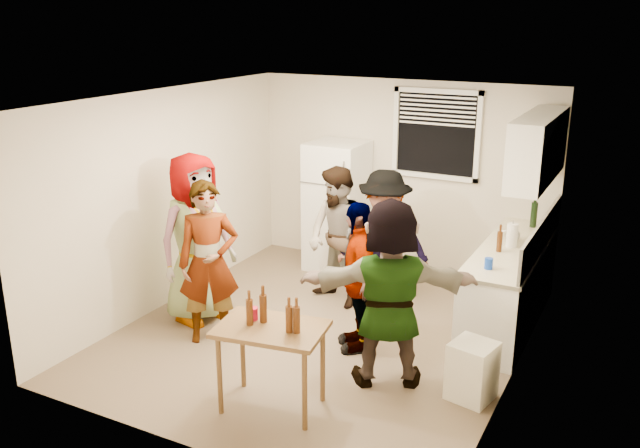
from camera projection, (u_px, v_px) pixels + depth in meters
The scene contains 23 objects.
room at pixel (322, 333), 7.26m from camera, with size 4.00×4.50×2.50m, color beige, non-canonical shape.
window at pixel (436, 134), 8.38m from camera, with size 1.12×0.10×1.06m, color white, non-canonical shape.
refrigerator at pixel (337, 206), 8.93m from camera, with size 0.70×0.70×1.70m, color white.
counter_lower at pixel (509, 288), 7.36m from camera, with size 0.60×2.20×0.86m, color white.
countertop at pixel (513, 249), 7.22m from camera, with size 0.64×2.22×0.04m, color beige.
backsplash at pixel (542, 235), 7.04m from camera, with size 0.03×2.20×0.36m, color #B1ACA3.
upper_cabinets at pixel (538, 148), 7.02m from camera, with size 0.34×1.60×0.70m, color white.
kettle at pixel (512, 241), 7.41m from camera, with size 0.21×0.18×0.18m, color silver, non-canonical shape.
paper_towel at pixel (511, 246), 7.24m from camera, with size 0.12×0.12×0.25m, color white.
wine_bottle at pixel (533, 227), 7.90m from camera, with size 0.08×0.08×0.30m, color black.
beer_bottle_counter at pixel (499, 251), 7.08m from camera, with size 0.06×0.06×0.22m, color #47230C.
blue_cup at pixel (488, 269), 6.61m from camera, with size 0.08×0.08×0.11m, color #113AB5.
picture_frame at pixel (546, 225), 7.69m from camera, with size 0.02×0.20×0.17m, color gold.
trash_bin at pixel (472, 372), 5.98m from camera, with size 0.36×0.36×0.53m, color white.
serving_table at pixel (273, 406), 5.92m from camera, with size 0.91×0.60×0.77m, color brown, non-canonical shape.
beer_bottle_table at pixel (264, 322), 5.78m from camera, with size 0.06×0.06×0.25m, color #47230C.
red_cup at pixel (253, 320), 5.82m from camera, with size 0.08×0.08×0.11m, color red.
guest_grey at pixel (200, 317), 7.65m from camera, with size 0.92×1.89×0.60m, color gray.
guest_stripe at pixel (213, 338), 7.16m from camera, with size 0.62×1.70×0.41m, color #141933.
guest_back_left at pixel (338, 303), 8.03m from camera, with size 0.80×1.64×0.62m, color brown.
guest_back_right at pixel (382, 307), 7.90m from camera, with size 1.06×1.64×0.61m, color #3B3B40.
guest_black at pixel (357, 347), 6.97m from camera, with size 0.91×1.55×0.38m, color black.
guest_orange at pixel (387, 380), 6.34m from camera, with size 1.64×1.77×0.52m, color #E4A45C.
Camera 1 is at (3.02, -5.85, 3.29)m, focal length 38.00 mm.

